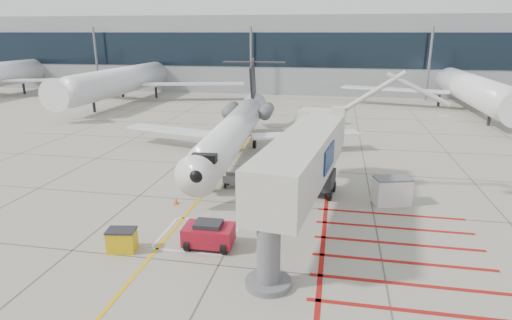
% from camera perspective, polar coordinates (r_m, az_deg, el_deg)
% --- Properties ---
extents(ground_plane, '(260.00, 260.00, 0.00)m').
position_cam_1_polar(ground_plane, '(25.26, -2.57, -9.32)').
color(ground_plane, '#9C9687').
rests_on(ground_plane, ground).
extents(regional_jet, '(25.69, 31.63, 7.96)m').
position_cam_1_polar(regional_jet, '(36.82, -3.60, 5.56)').
color(regional_jet, white).
rests_on(regional_jet, ground_plane).
extents(jet_bridge, '(11.09, 19.33, 7.33)m').
position_cam_1_polar(jet_bridge, '(24.25, 6.06, -1.19)').
color(jet_bridge, beige).
rests_on(jet_bridge, ground_plane).
extents(pushback_tug, '(2.66, 1.69, 1.53)m').
position_cam_1_polar(pushback_tug, '(23.25, -6.33, -9.73)').
color(pushback_tug, maroon).
rests_on(pushback_tug, ground_plane).
extents(spill_bin, '(1.56, 1.17, 1.24)m').
position_cam_1_polar(spill_bin, '(23.83, -17.44, -10.16)').
color(spill_bin, gold).
rests_on(spill_bin, ground_plane).
extents(baggage_cart, '(1.65, 1.05, 1.03)m').
position_cam_1_polar(baggage_cart, '(31.71, -2.80, -2.76)').
color(baggage_cart, slate).
rests_on(baggage_cart, ground_plane).
extents(ground_power_unit, '(2.63, 1.97, 1.85)m').
position_cam_1_polar(ground_power_unit, '(29.93, 17.65, -3.94)').
color(ground_power_unit, silver).
rests_on(ground_power_unit, ground_plane).
extents(cone_nose, '(0.32, 0.32, 0.44)m').
position_cam_1_polar(cone_nose, '(29.25, -10.61, -5.38)').
color(cone_nose, '#E5530C').
rests_on(cone_nose, ground_plane).
extents(cone_side, '(0.36, 0.36, 0.51)m').
position_cam_1_polar(cone_side, '(30.40, -0.76, -4.15)').
color(cone_side, orange).
rests_on(cone_side, ground_plane).
extents(terminal_building, '(180.00, 28.00, 14.00)m').
position_cam_1_polar(terminal_building, '(92.28, 14.04, 13.70)').
color(terminal_building, gray).
rests_on(terminal_building, ground_plane).
extents(terminal_glass_band, '(180.00, 0.10, 6.00)m').
position_cam_1_polar(terminal_glass_band, '(78.22, 14.60, 13.94)').
color(terminal_glass_band, black).
rests_on(terminal_glass_band, ground_plane).
extents(bg_aircraft_b, '(37.71, 41.90, 12.57)m').
position_cam_1_polar(bg_aircraft_b, '(76.32, -16.29, 12.46)').
color(bg_aircraft_b, silver).
rests_on(bg_aircraft_b, ground_plane).
extents(bg_aircraft_c, '(35.87, 39.86, 11.96)m').
position_cam_1_polar(bg_aircraft_c, '(70.72, 26.39, 10.88)').
color(bg_aircraft_c, silver).
rests_on(bg_aircraft_c, ground_plane).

